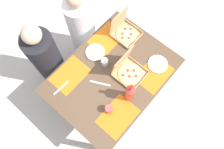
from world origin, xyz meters
TOP-DOWN VIEW (x-y plane):
  - ground_plane at (0.00, 0.00)m, footprint 6.00×6.00m
  - dining_table at (0.00, 0.00)m, footprint 1.25×0.93m
  - placemat_near_left at (-0.28, -0.32)m, footprint 0.36×0.26m
  - placemat_near_right at (0.28, -0.32)m, footprint 0.36×0.26m
  - placemat_far_left at (-0.28, 0.32)m, footprint 0.36×0.26m
  - placemat_far_right at (0.28, 0.32)m, footprint 0.36×0.26m
  - pizza_box_corner_right at (0.12, -0.11)m, footprint 0.27×0.28m
  - pizza_box_corner_left at (0.45, 0.21)m, footprint 0.26×0.26m
  - plate_near_left at (0.39, -0.28)m, footprint 0.20×0.20m
  - plate_middle at (0.07, 0.29)m, footprint 0.20×0.20m
  - soda_bottle at (-0.07, -0.27)m, footprint 0.09×0.09m
  - cup_red at (0.04, 0.13)m, footprint 0.07×0.07m
  - cup_clear_left at (-0.29, -0.21)m, footprint 0.07×0.07m
  - knife_by_near_left at (-0.15, 0.03)m, footprint 0.11×0.19m
  - fork_by_near_right at (-0.43, 0.28)m, footprint 0.19×0.02m
  - diner_left_seat at (-0.28, 0.73)m, footprint 0.32×0.32m
  - diner_right_seat at (0.28, 0.73)m, footprint 0.32×0.32m

SIDE VIEW (x-z plane):
  - ground_plane at x=0.00m, z-range 0.00..0.00m
  - diner_right_seat at x=0.28m, z-range -0.06..1.07m
  - diner_left_seat at x=-0.28m, z-range -0.06..1.09m
  - dining_table at x=0.00m, z-range 0.25..0.97m
  - placemat_near_left at x=-0.28m, z-range 0.73..0.73m
  - placemat_near_right at x=0.28m, z-range 0.73..0.73m
  - placemat_far_left at x=-0.28m, z-range 0.73..0.73m
  - placemat_far_right at x=0.28m, z-range 0.73..0.73m
  - knife_by_near_left at x=-0.15m, z-range 0.73..0.73m
  - fork_by_near_right at x=-0.43m, z-range 0.73..0.73m
  - plate_near_left at x=0.39m, z-range 0.72..0.75m
  - plate_middle at x=0.07m, z-range 0.72..0.75m
  - cup_red at x=0.04m, z-range 0.73..0.81m
  - cup_clear_left at x=-0.29m, z-range 0.73..0.81m
  - pizza_box_corner_left at x=0.45m, z-range 0.62..0.92m
  - pizza_box_corner_right at x=0.12m, z-range 0.62..0.93m
  - soda_bottle at x=-0.07m, z-range 0.70..1.02m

